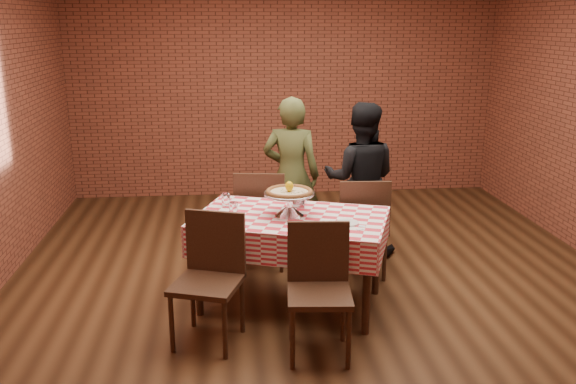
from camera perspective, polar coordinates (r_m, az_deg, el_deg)
The scene contains 19 objects.
ground at distance 5.54m, azimuth 2.64°, elevation -8.41°, with size 6.00×6.00×0.00m, color black.
back_wall at distance 8.08m, azimuth -0.34°, elevation 9.90°, with size 5.50×5.50×0.00m, color brown.
table at distance 5.02m, azimuth 0.27°, elevation -6.40°, with size 1.47×0.88×0.75m, color #382416.
tablecloth at distance 4.93m, azimuth 0.27°, elevation -3.64°, with size 1.51×0.92×0.25m, color red, non-canonical shape.
pizza_stand at distance 4.88m, azimuth 0.12°, elevation -1.13°, with size 0.41×0.41×0.18m, color silver, non-canonical shape.
pizza at distance 4.85m, azimuth 0.12°, elevation -0.02°, with size 0.37×0.37×0.03m, color beige.
lemon at distance 4.84m, azimuth 0.12°, elevation 0.52°, with size 0.07×0.07×0.08m, color yellow.
water_glass_left at distance 4.89m, azimuth -5.06°, elevation -1.60°, with size 0.07×0.07×0.11m, color white.
water_glass_right at distance 5.15m, azimuth -5.76°, elevation -0.73°, with size 0.07×0.07×0.11m, color white.
side_plate at distance 4.73m, azimuth 5.52°, elevation -2.85°, with size 0.17×0.17×0.01m, color white.
sweetener_packet_a at distance 4.60m, azimuth 6.66°, elevation -3.45°, with size 0.05×0.04×0.01m, color white.
sweetener_packet_b at distance 4.67m, azimuth 6.87°, elevation -3.16°, with size 0.05×0.04×0.01m, color white.
condiment_caddy at distance 5.11m, azimuth 1.12°, elevation -0.58°, with size 0.10×0.08×0.14m, color silver.
chair_near_left at distance 4.44m, azimuth -7.53°, elevation -8.29°, with size 0.45×0.45×0.93m, color #382416, non-canonical shape.
chair_near_right at distance 4.25m, azimuth 2.92°, elevation -9.43°, with size 0.43×0.43×0.91m, color #382416, non-canonical shape.
chair_far_left at distance 5.80m, azimuth -2.49°, elevation -2.32°, with size 0.46×0.46×0.94m, color #382416, non-canonical shape.
chair_far_right at distance 5.63m, azimuth 6.75°, elevation -3.07°, with size 0.44×0.44×0.93m, color #382416, non-canonical shape.
diner_olive at distance 6.09m, azimuth 0.30°, elevation 1.56°, with size 0.57×0.37×1.55m, color #434923.
diner_black at distance 6.07m, azimuth 6.73°, elevation 1.19°, with size 0.73×0.57×1.51m, color black.
Camera 1 is at (-0.76, -5.01, 2.26)m, focal length 38.43 mm.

